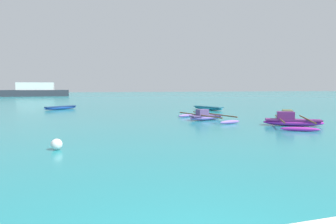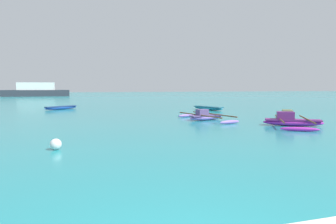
{
  "view_description": "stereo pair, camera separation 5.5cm",
  "coord_description": "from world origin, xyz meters",
  "px_view_note": "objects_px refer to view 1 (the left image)",
  "views": [
    {
      "loc": [
        -1.16,
        -2.3,
        1.98
      ],
      "look_at": [
        4.88,
        17.63,
        0.25
      ],
      "focal_mm": 32.0,
      "sensor_mm": 36.0,
      "label": 1
    },
    {
      "loc": [
        -1.11,
        -2.31,
        1.98
      ],
      "look_at": [
        4.88,
        17.63,
        0.25
      ],
      "focal_mm": 32.0,
      "sensor_mm": 36.0,
      "label": 2
    }
  ],
  "objects_px": {
    "mooring_buoy_2": "(57,144)",
    "distant_ferry": "(36,91)",
    "moored_boat_1": "(208,108)",
    "moored_boat_3": "(292,121)",
    "moored_boat_0": "(287,116)",
    "moored_boat_2": "(61,108)",
    "moored_boat_4": "(206,116)"
  },
  "relations": [
    {
      "from": "mooring_buoy_2",
      "to": "distant_ferry",
      "type": "bearing_deg",
      "value": 97.5
    },
    {
      "from": "moored_boat_1",
      "to": "distant_ferry",
      "type": "distance_m",
      "value": 50.73
    },
    {
      "from": "moored_boat_3",
      "to": "distant_ferry",
      "type": "height_order",
      "value": "distant_ferry"
    },
    {
      "from": "distant_ferry",
      "to": "moored_boat_1",
      "type": "bearing_deg",
      "value": -67.35
    },
    {
      "from": "moored_boat_0",
      "to": "mooring_buoy_2",
      "type": "height_order",
      "value": "moored_boat_0"
    },
    {
      "from": "moored_boat_0",
      "to": "moored_boat_1",
      "type": "relative_size",
      "value": 1.14
    },
    {
      "from": "moored_boat_2",
      "to": "mooring_buoy_2",
      "type": "bearing_deg",
      "value": -125.1
    },
    {
      "from": "moored_boat_4",
      "to": "distant_ferry",
      "type": "height_order",
      "value": "distant_ferry"
    },
    {
      "from": "moored_boat_1",
      "to": "moored_boat_3",
      "type": "relative_size",
      "value": 0.77
    },
    {
      "from": "moored_boat_0",
      "to": "moored_boat_1",
      "type": "xyz_separation_m",
      "value": [
        -1.14,
        8.77,
        -0.05
      ]
    },
    {
      "from": "moored_boat_3",
      "to": "moored_boat_2",
      "type": "bearing_deg",
      "value": 158.48
    },
    {
      "from": "moored_boat_2",
      "to": "mooring_buoy_2",
      "type": "relative_size",
      "value": 8.0
    },
    {
      "from": "mooring_buoy_2",
      "to": "moored_boat_0",
      "type": "bearing_deg",
      "value": 21.86
    },
    {
      "from": "moored_boat_2",
      "to": "moored_boat_3",
      "type": "relative_size",
      "value": 0.66
    },
    {
      "from": "moored_boat_0",
      "to": "moored_boat_1",
      "type": "height_order",
      "value": "moored_boat_0"
    },
    {
      "from": "moored_boat_4",
      "to": "distant_ferry",
      "type": "xyz_separation_m",
      "value": [
        -16.01,
        54.17,
        0.99
      ]
    },
    {
      "from": "moored_boat_4",
      "to": "moored_boat_1",
      "type": "bearing_deg",
      "value": 51.22
    },
    {
      "from": "moored_boat_2",
      "to": "moored_boat_0",
      "type": "bearing_deg",
      "value": -81.75
    },
    {
      "from": "moored_boat_4",
      "to": "distant_ferry",
      "type": "bearing_deg",
      "value": 93.27
    },
    {
      "from": "moored_boat_3",
      "to": "mooring_buoy_2",
      "type": "xyz_separation_m",
      "value": [
        -11.17,
        -2.77,
        -0.06
      ]
    },
    {
      "from": "moored_boat_0",
      "to": "moored_boat_2",
      "type": "xyz_separation_m",
      "value": [
        -13.47,
        13.1,
        -0.06
      ]
    },
    {
      "from": "moored_boat_2",
      "to": "moored_boat_3",
      "type": "distance_m",
      "value": 19.51
    },
    {
      "from": "moored_boat_3",
      "to": "mooring_buoy_2",
      "type": "bearing_deg",
      "value": -135.36
    },
    {
      "from": "moored_boat_1",
      "to": "moored_boat_3",
      "type": "bearing_deg",
      "value": -22.74
    },
    {
      "from": "moored_boat_2",
      "to": "moored_boat_4",
      "type": "height_order",
      "value": "moored_boat_4"
    },
    {
      "from": "moored_boat_2",
      "to": "mooring_buoy_2",
      "type": "xyz_separation_m",
      "value": [
        0.78,
        -18.19,
        0.01
      ]
    },
    {
      "from": "moored_boat_1",
      "to": "distant_ferry",
      "type": "xyz_separation_m",
      "value": [
        -19.53,
        46.81,
        1.04
      ]
    },
    {
      "from": "mooring_buoy_2",
      "to": "distant_ferry",
      "type": "distance_m",
      "value": 61.2
    },
    {
      "from": "moored_boat_2",
      "to": "distant_ferry",
      "type": "bearing_deg",
      "value": 62.08
    },
    {
      "from": "moored_boat_1",
      "to": "moored_boat_2",
      "type": "height_order",
      "value": "moored_boat_1"
    },
    {
      "from": "moored_boat_3",
      "to": "distant_ferry",
      "type": "distance_m",
      "value": 60.99
    },
    {
      "from": "mooring_buoy_2",
      "to": "distant_ferry",
      "type": "xyz_separation_m",
      "value": [
        -7.98,
        60.67,
        1.04
      ]
    }
  ]
}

